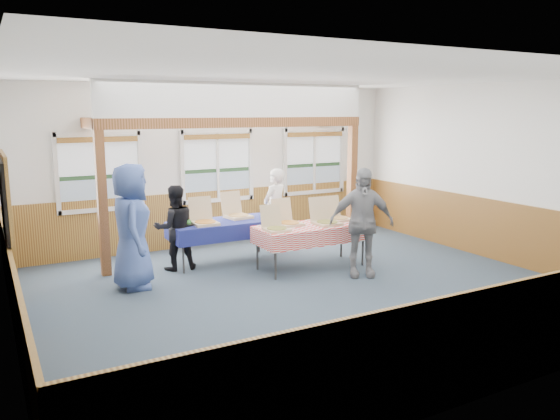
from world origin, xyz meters
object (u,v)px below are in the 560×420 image
object	(u,v)px
woman_white	(275,210)
man_blue	(132,227)
table_right	(311,228)
woman_black	(175,228)
person_grey	(361,222)
table_left	(223,224)

from	to	relation	value
woman_white	man_blue	size ratio (longest dim) A/B	0.83
table_right	woman_black	world-z (taller)	woman_black
table_right	person_grey	xyz separation A→B (m)	(0.47, -0.80, 0.20)
man_blue	person_grey	distance (m)	3.65
man_blue	person_grey	world-z (taller)	man_blue
table_left	man_blue	bearing A→B (deg)	-178.16
table_left	table_right	bearing A→B (deg)	-60.12
woman_black	man_blue	size ratio (longest dim) A/B	0.76
table_left	man_blue	xyz separation A→B (m)	(-1.79, -0.67, 0.26)
person_grey	table_right	bearing A→B (deg)	147.09
table_left	table_right	world-z (taller)	same
woman_black	man_blue	xyz separation A→B (m)	(-0.88, -0.65, 0.23)
table_left	woman_black	bearing A→B (deg)	162.79
woman_white	man_blue	world-z (taller)	man_blue
woman_white	woman_black	size ratio (longest dim) A/B	1.10
table_right	person_grey	size ratio (longest dim) A/B	1.13
table_left	woman_white	xyz separation A→B (m)	(1.22, 0.32, 0.10)
woman_black	table_right	bearing A→B (deg)	159.22
table_left	person_grey	world-z (taller)	person_grey
table_right	person_grey	world-z (taller)	person_grey
table_left	woman_white	bearing A→B (deg)	-4.01
table_left	table_right	size ratio (longest dim) A/B	1.03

